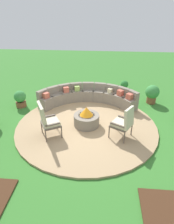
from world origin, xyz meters
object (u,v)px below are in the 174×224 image
object	(u,v)px
lounge_chair_front_left	(47,120)
potted_plant_2	(20,98)
fire_pit	(86,118)
potted_plant_4	(152,93)
potted_plant_1	(124,86)
lounge_chair_front_right	(124,122)
curved_stone_bench	(88,97)

from	to	relation	value
lounge_chair_front_left	potted_plant_2	world-z (taller)	lounge_chair_front_left
potted_plant_2	fire_pit	bearing A→B (deg)	-24.52
potted_plant_4	lounge_chair_front_left	bearing A→B (deg)	-142.63
potted_plant_1	potted_plant_4	size ratio (longest dim) A/B	0.73
lounge_chair_front_left	potted_plant_2	size ratio (longest dim) A/B	1.72
fire_pit	lounge_chair_front_right	world-z (taller)	lounge_chair_front_right
fire_pit	potted_plant_2	distance (m)	3.05
potted_plant_2	potted_plant_1	bearing A→B (deg)	23.44
curved_stone_bench	potted_plant_2	bearing A→B (deg)	-171.83
curved_stone_bench	potted_plant_1	xyz separation A→B (m)	(1.57, 1.46, -0.05)
curved_stone_bench	potted_plant_4	size ratio (longest dim) A/B	4.99
potted_plant_2	potted_plant_4	world-z (taller)	potted_plant_4
fire_pit	lounge_chair_front_right	distance (m)	1.35
curved_stone_bench	lounge_chair_front_left	size ratio (longest dim) A/B	3.38
lounge_chair_front_left	potted_plant_4	size ratio (longest dim) A/B	1.48
potted_plant_1	potted_plant_4	distance (m)	1.49
lounge_chair_front_right	potted_plant_4	xyz separation A→B (m)	(1.36, 2.66, -0.18)
lounge_chair_front_right	potted_plant_1	size ratio (longest dim) A/B	1.87
fire_pit	potted_plant_4	distance (m)	3.26
potted_plant_1	potted_plant_4	world-z (taller)	potted_plant_4
lounge_chair_front_right	potted_plant_2	distance (m)	4.37
curved_stone_bench	potted_plant_4	xyz separation A→B (m)	(2.62, 0.41, 0.07)
potted_plant_4	lounge_chair_front_right	bearing A→B (deg)	-117.01
potted_plant_2	lounge_chair_front_right	bearing A→B (deg)	-25.32
potted_plant_2	potted_plant_4	size ratio (longest dim) A/B	0.86
curved_stone_bench	lounge_chair_front_right	xyz separation A→B (m)	(1.26, -2.25, 0.24)
lounge_chair_front_right	potted_plant_1	world-z (taller)	lounge_chair_front_right
curved_stone_bench	potted_plant_4	distance (m)	2.65
lounge_chair_front_left	potted_plant_1	size ratio (longest dim) A/B	2.03
curved_stone_bench	potted_plant_4	bearing A→B (deg)	8.82
curved_stone_bench	lounge_chair_front_left	distance (m)	2.60
fire_pit	lounge_chair_front_left	bearing A→B (deg)	-146.92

